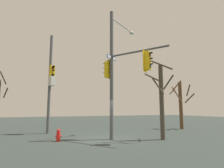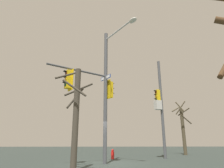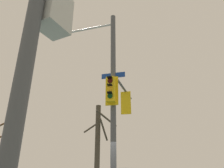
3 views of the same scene
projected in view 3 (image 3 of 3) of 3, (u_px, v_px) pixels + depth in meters
name	position (u px, v px, depth m)	size (l,w,h in m)	color
main_signal_pole_assembly	(113.00, 91.00, 9.29)	(3.30, 5.27, 8.77)	#4C4F54
secondary_pole_assembly	(45.00, 1.00, 3.31)	(0.60, 0.79, 8.20)	#4C4F54
bare_tree_across_street	(98.00, 144.00, 10.94)	(1.84, 1.90, 5.20)	#433D32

